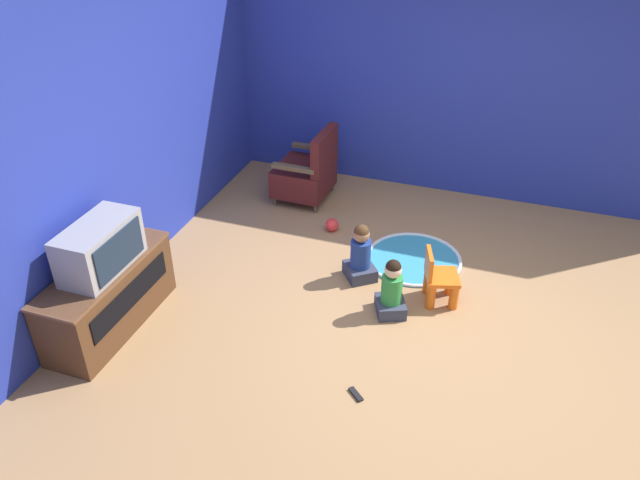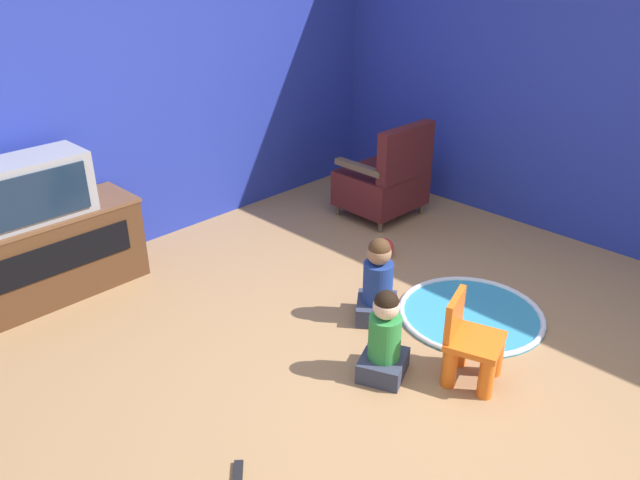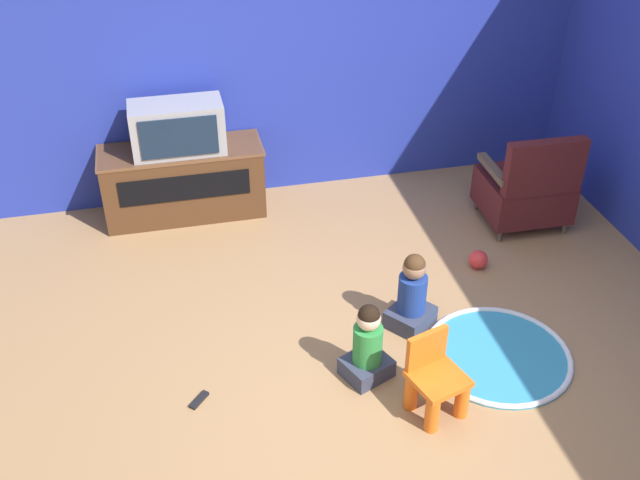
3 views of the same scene
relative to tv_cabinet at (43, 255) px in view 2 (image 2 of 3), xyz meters
The scene contains 11 objects.
ground_plane 2.56m from the tv_cabinet, 64.11° to the right, with size 30.00×30.00×0.00m, color #9E754C.
wall_back 1.34m from the tv_cabinet, 20.99° to the left, with size 5.41×0.12×2.67m.
tv_cabinet is the anchor object (origin of this frame).
television 0.49m from the tv_cabinet, 90.00° to the right, with size 0.72×0.37×0.40m.
black_armchair 2.79m from the tv_cabinet, 16.49° to the right, with size 0.67×0.61×0.85m.
yellow_kid_chair 2.86m from the tv_cabinet, 63.96° to the right, with size 0.38×0.37×0.51m.
play_mat 2.90m from the tv_cabinet, 50.71° to the right, with size 0.96×0.96×0.04m.
child_watching_left 2.26m from the tv_cabinet, 52.83° to the right, with size 0.39×0.38×0.58m.
child_watching_center 2.40m from the tv_cabinet, 66.81° to the right, with size 0.35×0.34×0.55m.
toy_ball 2.46m from the tv_cabinet, 31.74° to the right, with size 0.14×0.14×0.14m.
remote_control 2.22m from the tv_cabinet, 92.72° to the right, with size 0.13×0.14×0.02m.
Camera 2 is at (-2.45, -1.67, 2.27)m, focal length 35.00 mm.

